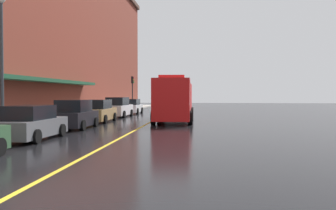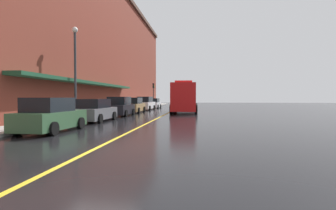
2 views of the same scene
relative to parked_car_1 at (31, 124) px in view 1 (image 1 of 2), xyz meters
name	(u,v)px [view 1 (image 1 of 2)]	position (x,y,z in m)	size (l,w,h in m)	color
ground_plane	(157,119)	(4.05, 15.43, -0.77)	(112.00, 112.00, 0.00)	black
sidewalk_left	(89,117)	(-2.15, 15.43, -0.69)	(2.40, 70.00, 0.15)	#9E9B93
lane_center_stripe	(157,118)	(4.05, 15.43, -0.76)	(0.16, 70.00, 0.01)	gold
brick_building_left	(23,20)	(-7.63, 14.42, 7.83)	(9.73, 64.00, 17.17)	maroon
parked_car_1	(31,124)	(0.00, 0.00, 0.00)	(2.10, 4.51, 1.63)	#595B60
parked_car_2	(75,115)	(0.11, 5.62, 0.07)	(2.06, 4.12, 1.80)	black
parked_car_3	(98,111)	(0.02, 11.09, 0.04)	(2.03, 4.80, 1.73)	#A5844C
parked_car_4	(118,108)	(0.03, 17.55, 0.09)	(2.15, 4.74, 1.85)	silver
parked_car_5	(131,107)	(0.17, 23.18, -0.01)	(2.06, 4.25, 1.60)	silver
fire_truck	(175,100)	(5.80, 12.34, 0.89)	(3.03, 9.42, 3.48)	red
parking_meter_0	(67,110)	(-1.30, 8.00, 0.29)	(0.14, 0.18, 1.33)	#4C4C51
parking_meter_3	(114,104)	(-1.30, 21.23, 0.29)	(0.14, 0.18, 1.33)	#4C4C51
street_lamp_left	(1,49)	(-1.90, 0.89, 3.63)	(0.44, 0.44, 6.94)	#33383D
traffic_light_near	(132,86)	(-1.24, 31.04, 2.39)	(0.38, 0.36, 4.30)	#232326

